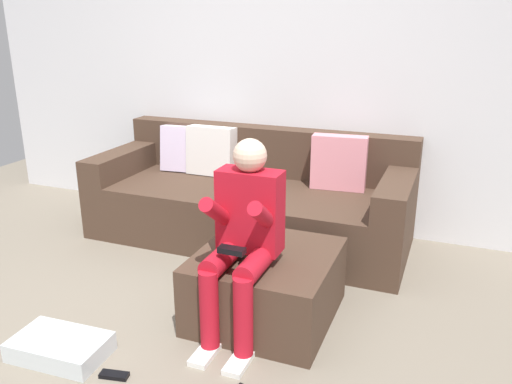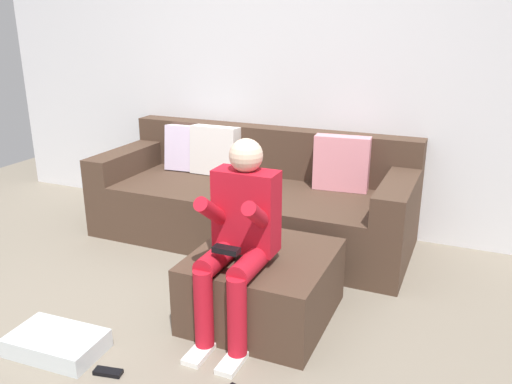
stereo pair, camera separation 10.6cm
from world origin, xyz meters
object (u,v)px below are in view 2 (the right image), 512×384
object	(u,v)px
ottoman	(263,285)
person_seated	(239,233)
storage_bin	(57,343)
couch_sectional	(253,199)
remote_by_storage_bin	(108,372)

from	to	relation	value
ottoman	person_seated	bearing A→B (deg)	-106.77
storage_bin	couch_sectional	bearing A→B (deg)	80.11
storage_bin	remote_by_storage_bin	bearing A→B (deg)	-6.66
couch_sectional	person_seated	size ratio (longest dim) A/B	2.27
person_seated	storage_bin	distance (m)	1.13
storage_bin	remote_by_storage_bin	size ratio (longest dim) A/B	3.42
ottoman	remote_by_storage_bin	distance (m)	0.97
couch_sectional	storage_bin	world-z (taller)	couch_sectional
person_seated	remote_by_storage_bin	size ratio (longest dim) A/B	7.61
couch_sectional	storage_bin	distance (m)	1.90
couch_sectional	person_seated	bearing A→B (deg)	-69.49
storage_bin	ottoman	bearing A→B (deg)	41.49
couch_sectional	remote_by_storage_bin	world-z (taller)	couch_sectional
person_seated	remote_by_storage_bin	world-z (taller)	person_seated
ottoman	storage_bin	distance (m)	1.17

